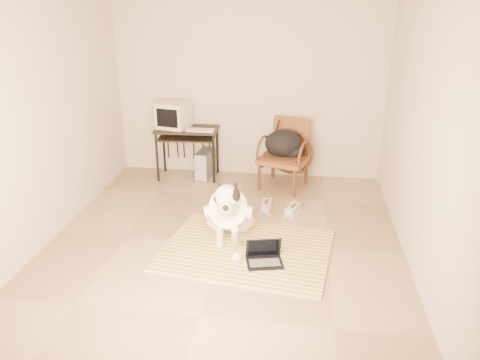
% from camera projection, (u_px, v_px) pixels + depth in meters
% --- Properties ---
extents(floor, '(4.50, 4.50, 0.00)m').
position_uv_depth(floor, '(224.00, 243.00, 5.36)').
color(floor, '#8E7757').
rests_on(floor, ground).
extents(wall_back, '(4.50, 0.00, 4.50)m').
position_uv_depth(wall_back, '(248.00, 88.00, 6.92)').
color(wall_back, '#C0B19D').
rests_on(wall_back, floor).
extents(wall_front, '(4.50, 0.00, 4.50)m').
position_uv_depth(wall_front, '(159.00, 231.00, 2.78)').
color(wall_front, '#C0B19D').
rests_on(wall_front, floor).
extents(wall_left, '(0.00, 4.50, 4.50)m').
position_uv_depth(wall_left, '(42.00, 122.00, 5.10)').
color(wall_left, '#C0B19D').
rests_on(wall_left, floor).
extents(wall_right, '(0.00, 4.50, 4.50)m').
position_uv_depth(wall_right, '(423.00, 136.00, 4.60)').
color(wall_right, '#C0B19D').
rests_on(wall_right, floor).
extents(rug, '(1.98, 1.62, 0.02)m').
position_uv_depth(rug, '(247.00, 250.00, 5.19)').
color(rug, gold).
rests_on(rug, floor).
extents(dog, '(0.57, 1.16, 0.85)m').
position_uv_depth(dog, '(229.00, 212.00, 5.33)').
color(dog, silver).
rests_on(dog, rug).
extents(laptop, '(0.42, 0.35, 0.26)m').
position_uv_depth(laptop, '(264.00, 257.00, 4.92)').
color(laptop, black).
rests_on(laptop, rug).
extents(computer_desk, '(0.96, 0.56, 0.78)m').
position_uv_depth(computer_desk, '(187.00, 136.00, 7.01)').
color(computer_desk, black).
rests_on(computer_desk, floor).
extents(crt_monitor, '(0.50, 0.49, 0.38)m').
position_uv_depth(crt_monitor, '(173.00, 115.00, 6.95)').
color(crt_monitor, beige).
rests_on(crt_monitor, computer_desk).
extents(desk_keyboard, '(0.42, 0.16, 0.03)m').
position_uv_depth(desk_keyboard, '(200.00, 130.00, 6.83)').
color(desk_keyboard, beige).
rests_on(desk_keyboard, computer_desk).
extents(pc_tower, '(0.24, 0.47, 0.42)m').
position_uv_depth(pc_tower, '(205.00, 164.00, 7.19)').
color(pc_tower, '#4E4E50').
rests_on(pc_tower, floor).
extents(rattan_chair, '(0.80, 0.79, 0.97)m').
position_uv_depth(rattan_chair, '(285.00, 154.00, 6.76)').
color(rattan_chair, brown).
rests_on(rattan_chair, floor).
extents(backpack, '(0.58, 0.45, 0.40)m').
position_uv_depth(backpack, '(285.00, 145.00, 6.69)').
color(backpack, black).
rests_on(backpack, rattan_chair).
extents(sneaker_left, '(0.14, 0.31, 0.11)m').
position_uv_depth(sneaker_left, '(266.00, 206.00, 6.15)').
color(sneaker_left, white).
rests_on(sneaker_left, floor).
extents(sneaker_right, '(0.22, 0.33, 0.11)m').
position_uv_depth(sneaker_right, '(293.00, 210.00, 6.05)').
color(sneaker_right, white).
rests_on(sneaker_right, floor).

